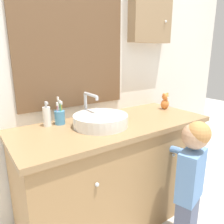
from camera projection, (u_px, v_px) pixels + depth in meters
wall_back at (93, 52)px, 1.70m from camera, size 3.20×0.18×2.50m
vanity_counter at (114, 172)px, 1.66m from camera, size 1.42×0.60×0.79m
sink_basin at (100, 120)px, 1.49m from camera, size 0.37×0.43×0.21m
toothbrush_holder at (60, 117)px, 1.52m from camera, size 0.07×0.07×0.19m
soap_dispenser at (47, 116)px, 1.48m from camera, size 0.05×0.05×0.17m
child_figure at (191, 174)px, 1.42m from camera, size 0.24×0.45×0.88m
teddy_bear at (165, 101)px, 1.93m from camera, size 0.08×0.07×0.15m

